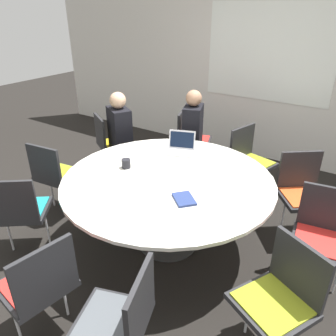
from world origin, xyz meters
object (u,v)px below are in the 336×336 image
chair_4 (39,282)px  chair_9 (249,157)px  chair_8 (302,189)px  chair_6 (281,294)px  person_1 (121,132)px  chair_2 (55,172)px  person_0 (194,129)px  coffee_cup (126,164)px  spiral_notebook (184,199)px  chair_0 (190,136)px  chair_1 (110,140)px  chair_3 (20,208)px  laptop (181,147)px  chair_7 (323,232)px  chair_5 (121,318)px

chair_4 → chair_9: 2.68m
chair_4 → chair_8: (1.16, 2.21, 0.00)m
chair_6 → person_1: 2.75m
chair_2 → person_0: size_ratio=0.71×
person_1 → coffee_cup: bearing=-15.6°
chair_4 → spiral_notebook: (0.46, 1.09, 0.23)m
chair_0 → chair_1: (-0.81, -0.73, 0.00)m
person_1 → chair_6: bearing=2.9°
chair_0 → chair_3: 2.42m
person_1 → chair_4: bearing=-32.0°
laptop → person_1: bearing=150.3°
chair_0 → spiral_notebook: size_ratio=3.39×
chair_6 → spiral_notebook: 0.98m
spiral_notebook → chair_3: bearing=-154.9°
chair_4 → laptop: (-0.07, 1.91, 0.27)m
chair_0 → chair_9: same height
chair_1 → chair_8: 2.46m
chair_7 → spiral_notebook: chair_7 is taller
chair_7 → person_0: bearing=-38.9°
chair_2 → person_1: 0.99m
chair_2 → chair_4: size_ratio=1.00×
person_1 → coffee_cup: size_ratio=13.75×
chair_6 → chair_1: bearing=0.6°
chair_7 → chair_9: 1.46m
chair_7 → chair_9: same height
chair_2 → chair_3: size_ratio=1.00×
chair_7 → chair_8: 0.69m
chair_5 → chair_7: size_ratio=1.00×
chair_7 → spiral_notebook: 1.14m
chair_2 → chair_8: (2.34, 1.10, 0.00)m
chair_2 → person_0: bearing=54.3°
chair_0 → chair_3: (-0.39, -2.39, 0.00)m
chair_4 → person_1: bearing=35.8°
chair_1 → person_1: (0.25, -0.05, 0.19)m
chair_3 → chair_7: 2.60m
person_0 → spiral_notebook: size_ratio=4.76×
chair_0 → chair_8: same height
chair_7 → chair_0: bearing=-41.1°
chair_0 → chair_6: (1.85, -2.08, 0.00)m
chair_7 → chair_9: size_ratio=1.00×
chair_3 → chair_7: bearing=-11.8°
spiral_notebook → coffee_cup: bearing=165.7°
chair_4 → chair_3: bearing=71.1°
chair_9 → spiral_notebook: size_ratio=3.39×
coffee_cup → person_0: bearing=90.7°
chair_7 → chair_9: (-1.01, 1.05, 0.00)m
chair_4 → coffee_cup: chair_4 is taller
chair_4 → chair_7: bearing=-33.6°
chair_4 → chair_5: 0.64m
chair_6 → person_1: (-2.41, 1.30, 0.19)m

